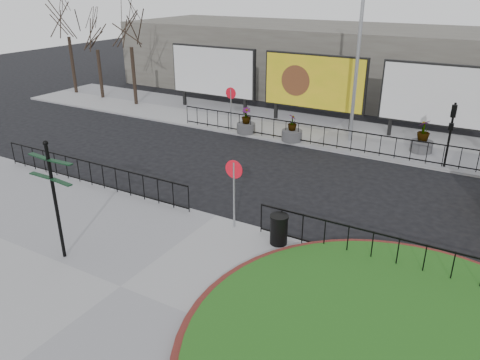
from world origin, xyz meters
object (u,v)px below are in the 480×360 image
Objects in this scene: lamp_post at (358,51)px; litter_bin at (279,229)px; planter_a at (246,125)px; planter_b at (292,133)px; planter_c at (422,140)px; fingerpost_sign at (53,189)px; billboard_mid at (314,82)px.

lamp_post reaches higher than litter_bin.
planter_b is (2.82, 0.00, -0.03)m from planter_a.
lamp_post is 5.63× the size of planter_c.
planter_a is (-1.41, 14.09, -1.81)m from fingerpost_sign.
planter_c is at bearing 78.64° from litter_bin.
planter_a is (-6.84, 10.05, -0.04)m from litter_bin.
planter_b is (-2.71, -1.60, -4.26)m from lamp_post.
billboard_mid reaches higher than fingerpost_sign.
planter_a is at bearing -170.12° from planter_c.
lamp_post is 7.14m from planter_a.
planter_a is 0.88× the size of planter_c.
litter_bin is 10.83m from planter_b.
planter_c reaches higher than planter_a.
planter_b is at bearing 111.84° from litter_bin.
billboard_mid is 3.78× the size of planter_c.
planter_c is at bearing 14.11° from planter_b.
lamp_post reaches higher than planter_a.
billboard_mid is at bearing 54.83° from planter_a.
planter_c is (2.34, 11.65, 0.08)m from litter_bin.
planter_b is 6.57m from planter_c.
billboard_mid is at bearing 107.62° from litter_bin.
billboard_mid reaches higher than planter_c.
planter_c is (6.37, 1.60, 0.15)m from planter_b.
planter_a is at bearing -125.17° from billboard_mid.
lamp_post is (3.01, -1.97, 2.23)m from billboard_mid.
lamp_post reaches higher than fingerpost_sign.
fingerpost_sign is 17.59m from planter_c.
billboard_mid is at bearing 146.75° from lamp_post.
fingerpost_sign reaches higher than planter_b.
billboard_mid is 0.67× the size of lamp_post.
litter_bin is at bearing -83.54° from lamp_post.
fingerpost_sign reaches higher than planter_c.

